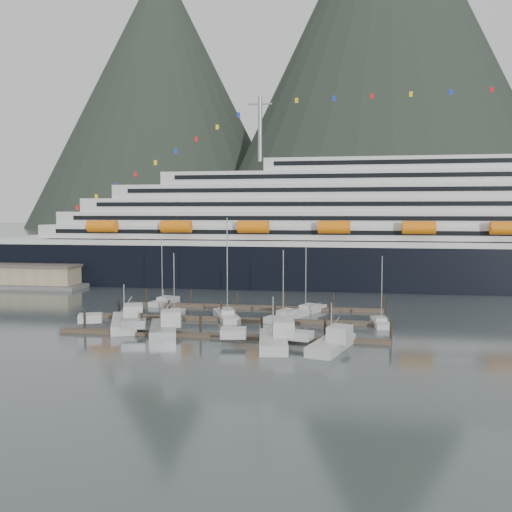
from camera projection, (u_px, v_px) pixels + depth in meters
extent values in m
plane|color=#404B4C|center=(265.00, 325.00, 94.27)|extent=(1600.00, 1600.00, 0.00)
cone|color=black|center=(387.00, 56.00, 624.27)|extent=(400.00, 400.00, 420.00)
cone|color=black|center=(162.00, 105.00, 710.83)|extent=(340.00, 340.00, 340.00)
cube|color=black|center=(403.00, 270.00, 143.71)|extent=(210.00, 28.00, 12.00)
cube|color=silver|center=(404.00, 243.00, 143.23)|extent=(205.80, 27.44, 1.50)
cube|color=silver|center=(426.00, 232.00, 142.18)|extent=(185.00, 26.00, 3.20)
cube|color=black|center=(432.00, 233.00, 129.35)|extent=(175.75, 0.20, 1.00)
cube|color=silver|center=(435.00, 219.00, 141.60)|extent=(180.00, 25.00, 3.20)
cube|color=black|center=(442.00, 218.00, 129.26)|extent=(171.00, 0.20, 1.00)
cube|color=silver|center=(444.00, 205.00, 141.02)|extent=(172.00, 24.00, 3.20)
cube|color=black|center=(451.00, 204.00, 129.17)|extent=(163.40, 0.20, 1.00)
cube|color=silver|center=(453.00, 191.00, 140.44)|extent=(160.00, 23.00, 3.20)
cube|color=black|center=(461.00, 189.00, 129.08)|extent=(152.00, 0.20, 1.00)
cube|color=silver|center=(462.00, 178.00, 139.87)|extent=(140.00, 22.00, 3.00)
cube|color=black|center=(471.00, 174.00, 129.00)|extent=(133.00, 0.20, 1.00)
cube|color=silver|center=(471.00, 165.00, 139.30)|extent=(95.00, 20.00, 3.00)
cube|color=black|center=(480.00, 161.00, 129.42)|extent=(90.25, 0.20, 1.00)
cylinder|color=gray|center=(260.00, 129.00, 147.20)|extent=(1.00, 1.00, 16.00)
cylinder|color=orange|center=(102.00, 226.00, 140.23)|extent=(7.00, 2.80, 2.80)
cylinder|color=orange|center=(176.00, 227.00, 137.14)|extent=(7.00, 2.80, 2.80)
cylinder|color=orange|center=(253.00, 227.00, 134.04)|extent=(7.00, 2.80, 2.80)
cylinder|color=orange|center=(334.00, 227.00, 130.95)|extent=(7.00, 2.80, 2.80)
cylinder|color=orange|center=(419.00, 228.00, 127.86)|extent=(7.00, 2.80, 2.80)
cylinder|color=orange|center=(508.00, 228.00, 124.76)|extent=(7.00, 2.80, 2.80)
cube|color=#595956|center=(4.00, 283.00, 147.88)|extent=(46.00, 20.00, 1.20)
cube|color=tan|center=(4.00, 274.00, 147.72)|extent=(42.00, 16.00, 5.00)
cube|color=#595147|center=(4.00, 263.00, 147.52)|extent=(43.00, 17.00, 0.60)
cube|color=#45372C|center=(219.00, 336.00, 85.29)|extent=(48.00, 2.00, 0.50)
cylinder|color=black|center=(85.00, 322.00, 89.89)|extent=(0.36, 0.36, 3.20)
cylinder|color=black|center=(142.00, 324.00, 88.35)|extent=(0.36, 0.36, 3.20)
cylinder|color=black|center=(201.00, 326.00, 86.80)|extent=(0.36, 0.36, 3.20)
cylinder|color=black|center=(262.00, 328.00, 85.25)|extent=(0.36, 0.36, 3.20)
cylinder|color=black|center=(325.00, 330.00, 83.70)|extent=(0.36, 0.36, 3.20)
cylinder|color=black|center=(391.00, 332.00, 82.16)|extent=(0.36, 0.36, 3.20)
cube|color=#45372C|center=(237.00, 320.00, 98.06)|extent=(48.00, 2.00, 0.50)
cylinder|color=black|center=(119.00, 308.00, 102.66)|extent=(0.36, 0.36, 3.20)
cylinder|color=black|center=(169.00, 309.00, 101.12)|extent=(0.36, 0.36, 3.20)
cylinder|color=black|center=(221.00, 311.00, 99.57)|extent=(0.36, 0.36, 3.20)
cylinder|color=black|center=(275.00, 313.00, 98.02)|extent=(0.36, 0.36, 3.20)
cylinder|color=black|center=(330.00, 314.00, 96.48)|extent=(0.36, 0.36, 3.20)
cylinder|color=black|center=(387.00, 316.00, 94.93)|extent=(0.36, 0.36, 3.20)
cube|color=#45372C|center=(252.00, 307.00, 110.83)|extent=(48.00, 2.00, 0.50)
cylinder|color=black|center=(146.00, 297.00, 115.43)|extent=(0.36, 0.36, 3.20)
cylinder|color=black|center=(191.00, 299.00, 113.89)|extent=(0.36, 0.36, 3.20)
cylinder|color=black|center=(237.00, 300.00, 112.34)|extent=(0.36, 0.36, 3.20)
cylinder|color=black|center=(285.00, 301.00, 110.79)|extent=(0.36, 0.36, 3.20)
cylinder|color=black|center=(333.00, 302.00, 109.25)|extent=(0.36, 0.36, 3.20)
cylinder|color=black|center=(384.00, 303.00, 107.70)|extent=(0.36, 0.36, 3.20)
cube|color=#B3B3B3|center=(175.00, 316.00, 101.47)|extent=(3.62, 8.55, 1.29)
cube|color=#B3B3B3|center=(175.00, 311.00, 101.41)|extent=(2.26, 3.14, 0.74)
cylinder|color=gray|center=(174.00, 283.00, 100.22)|extent=(0.15, 0.15, 10.19)
cube|color=#B3B3B3|center=(226.00, 317.00, 99.94)|extent=(6.85, 11.30, 1.54)
cube|color=#B3B3B3|center=(226.00, 311.00, 99.86)|extent=(3.51, 4.41, 0.88)
cylinder|color=gray|center=(227.00, 266.00, 98.22)|extent=(0.18, 0.18, 15.93)
cube|color=#B3B3B3|center=(286.00, 318.00, 99.47)|extent=(6.61, 10.37, 1.49)
cube|color=#B3B3B3|center=(286.00, 312.00, 99.40)|extent=(3.38, 4.10, 0.85)
cylinder|color=gray|center=(283.00, 283.00, 98.19)|extent=(0.17, 0.17, 10.65)
cube|color=#B3B3B3|center=(165.00, 303.00, 116.45)|extent=(3.54, 9.51, 1.30)
cube|color=#B3B3B3|center=(165.00, 298.00, 116.39)|extent=(2.24, 3.45, 0.74)
cylinder|color=gray|center=(162.00, 269.00, 115.08)|extent=(0.15, 0.15, 11.94)
cube|color=#B3B3B3|center=(308.00, 311.00, 105.99)|extent=(6.13, 10.48, 1.37)
cube|color=#B3B3B3|center=(308.00, 307.00, 105.93)|extent=(3.14, 4.06, 0.78)
cylinder|color=gray|center=(306.00, 278.00, 104.67)|extent=(0.16, 0.16, 10.85)
cube|color=#B3B3B3|center=(380.00, 324.00, 94.30)|extent=(3.11, 7.91, 1.20)
cube|color=#B3B3B3|center=(381.00, 319.00, 94.24)|extent=(2.02, 2.88, 0.68)
cylinder|color=gray|center=(382.00, 289.00, 93.11)|extent=(0.14, 0.14, 10.24)
cube|color=#B3B3B3|center=(124.00, 325.00, 92.64)|extent=(8.37, 13.84, 2.06)
cube|color=#B3B3B3|center=(90.00, 318.00, 91.52)|extent=(4.35, 4.03, 1.24)
cube|color=#B3B3B3|center=(133.00, 312.00, 92.76)|extent=(4.16, 4.80, 2.27)
cube|color=black|center=(133.00, 307.00, 92.70)|extent=(3.87, 4.48, 0.52)
cylinder|color=gray|center=(124.00, 301.00, 92.36)|extent=(0.17, 0.17, 5.16)
cube|color=gray|center=(163.00, 332.00, 87.49)|extent=(6.87, 11.79, 2.04)
cube|color=gray|center=(134.00, 324.00, 86.84)|extent=(4.05, 3.39, 1.22)
cube|color=#B3B3B3|center=(171.00, 318.00, 87.49)|extent=(3.73, 4.06, 2.24)
cube|color=black|center=(171.00, 313.00, 87.43)|extent=(3.47, 3.79, 0.51)
cylinder|color=gray|center=(163.00, 307.00, 87.21)|extent=(0.16, 0.16, 5.10)
cube|color=#B3B3B3|center=(273.00, 342.00, 80.60)|extent=(5.81, 14.42, 2.00)
cube|color=#B3B3B3|center=(233.00, 333.00, 80.57)|extent=(3.86, 3.59, 1.20)
cube|color=#B3B3B3|center=(283.00, 328.00, 80.44)|extent=(3.44, 4.60, 2.20)
cube|color=black|center=(283.00, 322.00, 80.38)|extent=(3.20, 4.29, 0.50)
cylinder|color=gray|center=(273.00, 315.00, 80.33)|extent=(0.16, 0.16, 5.01)
cube|color=#B3B3B3|center=(331.00, 347.00, 77.59)|extent=(6.16, 11.81, 1.89)
cube|color=#B3B3B3|center=(300.00, 335.00, 79.30)|extent=(3.73, 3.22, 1.13)
cube|color=#B3B3B3|center=(340.00, 334.00, 76.99)|extent=(3.42, 3.96, 2.08)
cube|color=black|center=(340.00, 328.00, 76.93)|extent=(3.18, 3.69, 0.47)
cylinder|color=gray|center=(331.00, 321.00, 77.34)|extent=(0.15, 0.15, 4.72)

